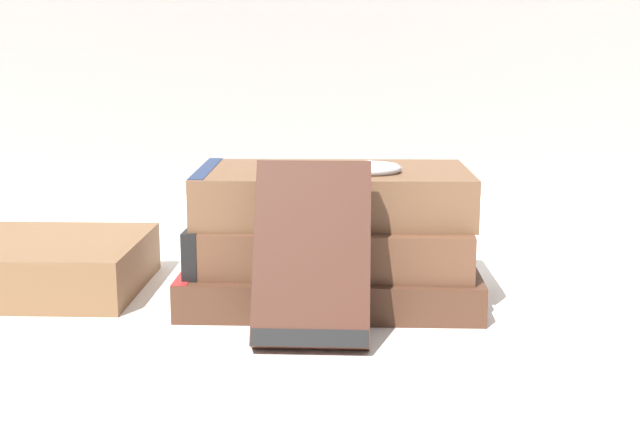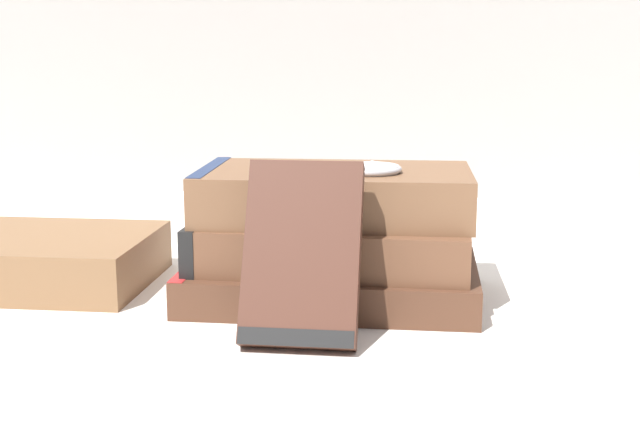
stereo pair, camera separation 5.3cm
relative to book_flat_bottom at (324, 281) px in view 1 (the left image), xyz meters
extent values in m
plane|color=white|center=(-0.04, 0.01, -0.01)|extent=(3.00, 3.00, 0.00)
cube|color=#4C2D1E|center=(0.01, 0.00, 0.00)|extent=(0.24, 0.15, 0.03)
cube|color=#B22323|center=(-0.11, 0.00, 0.00)|extent=(0.01, 0.15, 0.03)
cube|color=brown|center=(0.01, 0.01, 0.03)|extent=(0.22, 0.15, 0.04)
cube|color=black|center=(-0.10, 0.01, 0.03)|extent=(0.01, 0.14, 0.04)
cube|color=brown|center=(0.01, 0.01, 0.07)|extent=(0.22, 0.13, 0.04)
cube|color=navy|center=(-0.10, 0.01, 0.07)|extent=(0.02, 0.12, 0.04)
cube|color=brown|center=(-0.28, 0.01, 0.01)|extent=(0.24, 0.16, 0.04)
cube|color=#422319|center=(0.00, -0.10, 0.05)|extent=(0.08, 0.07, 0.13)
cube|color=black|center=(0.00, -0.13, -0.01)|extent=(0.08, 0.02, 0.02)
cylinder|color=silver|center=(0.04, -0.01, 0.10)|extent=(0.05, 0.05, 0.01)
torus|color=#B2B2B7|center=(0.04, -0.01, 0.10)|extent=(0.05, 0.05, 0.01)
sphere|color=#B2B2B7|center=(0.04, 0.02, 0.10)|extent=(0.01, 0.01, 0.01)
torus|color=#ADADB2|center=(-0.09, 0.16, -0.01)|extent=(0.06, 0.06, 0.00)
torus|color=#ADADB2|center=(-0.04, 0.19, -0.01)|extent=(0.06, 0.06, 0.00)
cylinder|color=#ADADB2|center=(-0.07, 0.18, -0.01)|extent=(0.02, 0.01, 0.00)
camera|label=1|loc=(0.03, -0.71, 0.20)|focal=50.00mm
camera|label=2|loc=(0.09, -0.71, 0.20)|focal=50.00mm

